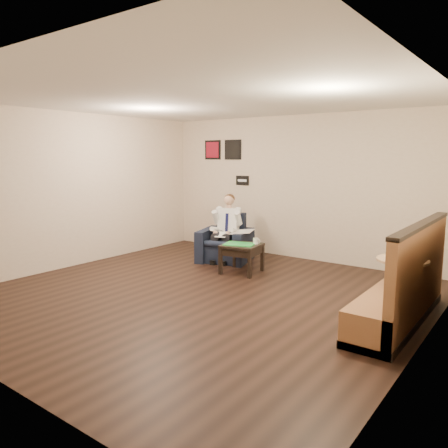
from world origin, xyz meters
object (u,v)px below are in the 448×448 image
Objects in this scene: green_folder at (240,244)px; coffee_mug at (256,241)px; side_table at (242,258)px; cafe_table at (401,289)px; banquette at (399,273)px; seated_man at (223,230)px; armchair at (225,238)px; smartphone at (249,243)px.

green_folder is 4.74× the size of coffee_mug.
side_table is 0.80× the size of cafe_table.
green_folder is 2.93m from banquette.
side_table is at bearing -48.51° from seated_man.
green_folder is at bearing -137.52° from coffee_mug.
armchair is 8.72× the size of coffee_mug.
smartphone is at bearing 81.44° from side_table.
side_table is 0.26× the size of banquette.
coffee_mug is (0.18, 0.16, 0.30)m from side_table.
smartphone is 2.91m from cafe_table.
side_table is 0.26m from green_folder.
seated_man is at bearing -90.00° from armchair.
banquette is (2.63, -0.89, 0.06)m from coffee_mug.
armchair is 1.84× the size of green_folder.
armchair is 0.96m from side_table.
coffee_mug reaches higher than green_folder.
smartphone is at bearing 161.77° from banquette.
armchair is 0.75× the size of seated_man.
side_table is at bearing 42.48° from green_folder.
seated_man is 0.93m from side_table.
seated_man reaches higher than smartphone.
armchair is at bearing 157.45° from coffee_mug.
coffee_mug is at bearing -7.10° from smartphone.
green_folder is 3.21× the size of smartphone.
banquette is at bearing -96.59° from cafe_table.
side_table is 2.89m from cafe_table.
seated_man is 0.81m from smartphone.
banquette reaches higher than green_folder.
smartphone is (0.03, 0.18, 0.26)m from side_table.
banquette is (3.57, -1.28, 0.16)m from armchair.
seated_man reaches higher than coffee_mug.
coffee_mug is at bearing 42.48° from green_folder.
green_folder reaches higher than side_table.
seated_man is 0.85m from green_folder.
seated_man is at bearing 162.42° from smartphone.
armchair is at bearing 161.51° from cafe_table.
armchair is at bearing 90.00° from seated_man.
smartphone is at bearing -42.24° from armchair.
banquette is (2.81, -0.73, 0.36)m from side_table.
green_folder is 0.22m from smartphone.
seated_man is 0.51× the size of banquette.
coffee_mug is (0.21, 0.19, 0.05)m from green_folder.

